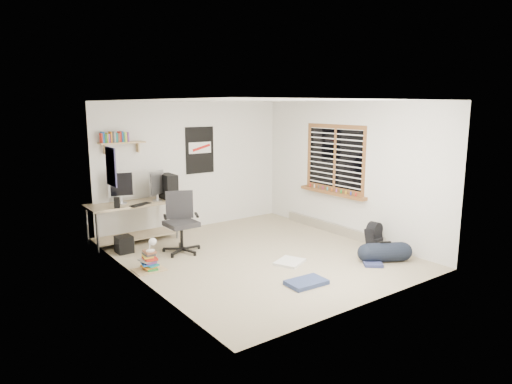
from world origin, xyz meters
TOP-DOWN VIEW (x-y plane):
  - floor at (0.00, 0.00)m, footprint 4.00×4.50m
  - ceiling at (0.00, 0.00)m, footprint 4.00×4.50m
  - back_wall at (0.00, 2.25)m, footprint 4.00×0.01m
  - left_wall at (-2.00, 0.00)m, footprint 0.01×4.50m
  - right_wall at (2.00, 0.00)m, footprint 0.01×4.50m
  - desk at (-1.38, 2.00)m, footprint 1.68×1.01m
  - monitor_left at (-1.57, 2.00)m, footprint 0.43×0.21m
  - monitor_right at (-0.96, 1.86)m, footprint 0.38×0.30m
  - pc_tower at (-0.72, 1.90)m, footprint 0.23×0.46m
  - keyboard at (-1.34, 1.72)m, footprint 0.43×0.28m
  - speaker_left at (-1.75, 1.72)m, footprint 0.12×0.12m
  - speaker_right at (-0.77, 1.86)m, footprint 0.11×0.11m
  - office_chair at (-0.96, 0.93)m, footprint 0.86×0.86m
  - wall_shelf at (-1.45, 2.14)m, footprint 0.80×0.22m
  - poster_back_wall at (0.15, 2.23)m, footprint 0.62×0.03m
  - poster_left_wall at (-1.99, 1.20)m, footprint 0.02×0.42m
  - window at (1.95, 0.30)m, footprint 0.10×1.50m
  - baseboard_heater at (1.96, 0.30)m, footprint 0.08×2.50m
  - backpack at (1.75, -0.88)m, footprint 0.30×0.25m
  - duffel_bag at (1.41, -1.38)m, footprint 0.41×0.41m
  - tshirt at (0.15, -0.56)m, footprint 0.56×0.52m
  - jeans_a at (-0.22, -1.35)m, footprint 0.57×0.38m
  - jeans_b at (1.16, -1.35)m, footprint 0.45×0.46m
  - book_stack at (-1.75, 0.44)m, footprint 0.45×0.38m
  - desk_lamp at (-1.73, 0.42)m, footprint 0.19×0.24m
  - subwoofer at (-1.75, 1.48)m, footprint 0.26×0.26m

SIDE VIEW (x-z plane):
  - floor at x=0.00m, z-range -0.01..0.00m
  - tshirt at x=0.15m, z-range 0.00..0.04m
  - jeans_b at x=1.16m, z-range 0.00..0.05m
  - jeans_a at x=-0.22m, z-range 0.00..0.06m
  - baseboard_heater at x=1.96m, z-range 0.00..0.18m
  - duffel_bag at x=1.41m, z-range -0.16..0.44m
  - subwoofer at x=-1.75m, z-range 0.00..0.28m
  - book_stack at x=-1.75m, z-range 0.00..0.30m
  - backpack at x=1.75m, z-range 0.02..0.38m
  - desk at x=-1.38m, z-range 0.01..0.72m
  - desk_lamp at x=-1.73m, z-range 0.28..0.48m
  - office_chair at x=-0.96m, z-range -0.02..1.00m
  - keyboard at x=-1.34m, z-range 0.72..0.74m
  - speaker_left at x=-1.75m, z-range 0.72..0.90m
  - speaker_right at x=-0.77m, z-range 0.72..0.91m
  - monitor_right at x=-0.96m, z-range 0.72..1.15m
  - monitor_left at x=-1.57m, z-range 0.72..1.18m
  - pc_tower at x=-0.72m, z-range 0.72..1.19m
  - back_wall at x=0.00m, z-range 0.00..2.50m
  - left_wall at x=-2.00m, z-range 0.00..2.50m
  - right_wall at x=2.00m, z-range 0.00..2.50m
  - window at x=1.95m, z-range 0.82..2.08m
  - poster_left_wall at x=-1.99m, z-range 1.20..1.80m
  - poster_back_wall at x=0.15m, z-range 1.09..2.01m
  - wall_shelf at x=-1.45m, z-range 1.66..1.90m
  - ceiling at x=0.00m, z-range 2.50..2.51m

